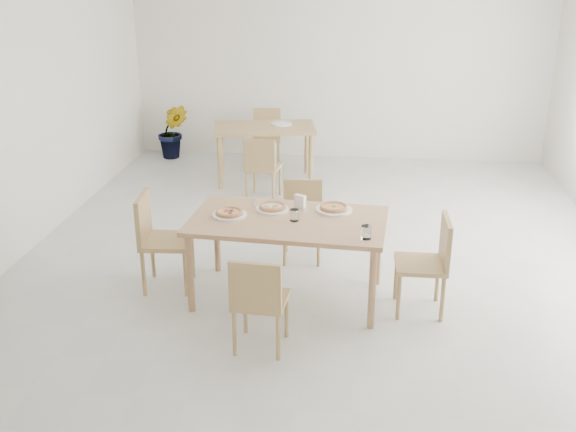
# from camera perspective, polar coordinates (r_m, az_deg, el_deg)

# --- Properties ---
(main_table) EXTENTS (1.73, 1.06, 0.75)m
(main_table) POSITION_cam_1_polar(r_m,az_deg,el_deg) (5.78, -0.00, -0.90)
(main_table) COLOR tan
(main_table) RESTS_ON ground
(chair_south) EXTENTS (0.42, 0.42, 0.79)m
(chair_south) POSITION_cam_1_polar(r_m,az_deg,el_deg) (5.08, -2.52, -6.94)
(chair_south) COLOR tan
(chair_south) RESTS_ON ground
(chair_north) EXTENTS (0.41, 0.41, 0.78)m
(chair_north) POSITION_cam_1_polar(r_m,az_deg,el_deg) (6.68, 1.23, 0.16)
(chair_north) COLOR tan
(chair_north) RESTS_ON ground
(chair_west) EXTENTS (0.47, 0.47, 0.89)m
(chair_west) POSITION_cam_1_polar(r_m,az_deg,el_deg) (6.15, -11.01, -1.54)
(chair_west) COLOR tan
(chair_west) RESTS_ON ground
(chair_east) EXTENTS (0.43, 0.43, 0.85)m
(chair_east) POSITION_cam_1_polar(r_m,az_deg,el_deg) (5.76, 11.98, -3.51)
(chair_east) COLOR tan
(chair_east) RESTS_ON ground
(plate_margherita) EXTENTS (0.32, 0.32, 0.02)m
(plate_margherita) POSITION_cam_1_polar(r_m,az_deg,el_deg) (5.95, 3.90, 0.55)
(plate_margherita) COLOR white
(plate_margherita) RESTS_ON main_table
(plate_mushroom) EXTENTS (0.29, 0.29, 0.02)m
(plate_mushroom) POSITION_cam_1_polar(r_m,az_deg,el_deg) (5.95, -1.33, 0.60)
(plate_mushroom) COLOR white
(plate_mushroom) RESTS_ON main_table
(plate_pepperoni) EXTENTS (0.30, 0.30, 0.02)m
(plate_pepperoni) POSITION_cam_1_polar(r_m,az_deg,el_deg) (5.84, -4.97, 0.11)
(plate_pepperoni) COLOR white
(plate_pepperoni) RESTS_ON main_table
(pizza_margherita) EXTENTS (0.33, 0.33, 0.03)m
(pizza_margherita) POSITION_cam_1_polar(r_m,az_deg,el_deg) (5.94, 3.91, 0.75)
(pizza_margherita) COLOR tan
(pizza_margherita) RESTS_ON plate_margherita
(pizza_mushroom) EXTENTS (0.26, 0.26, 0.03)m
(pizza_mushroom) POSITION_cam_1_polar(r_m,az_deg,el_deg) (5.94, -1.34, 0.81)
(pizza_mushroom) COLOR tan
(pizza_mushroom) RESTS_ON plate_mushroom
(pizza_pepperoni) EXTENTS (0.29, 0.29, 0.03)m
(pizza_pepperoni) POSITION_cam_1_polar(r_m,az_deg,el_deg) (5.83, -4.98, 0.32)
(pizza_pepperoni) COLOR tan
(pizza_pepperoni) RESTS_ON plate_pepperoni
(tumbler_a) EXTENTS (0.08, 0.08, 0.11)m
(tumbler_a) POSITION_cam_1_polar(r_m,az_deg,el_deg) (5.37, 6.64, -1.38)
(tumbler_a) COLOR white
(tumbler_a) RESTS_ON main_table
(tumbler_b) EXTENTS (0.08, 0.08, 0.10)m
(tumbler_b) POSITION_cam_1_polar(r_m,az_deg,el_deg) (5.69, 0.54, 0.07)
(tumbler_b) COLOR white
(tumbler_b) RESTS_ON main_table
(napkin_holder) EXTENTS (0.12, 0.10, 0.12)m
(napkin_holder) POSITION_cam_1_polar(r_m,az_deg,el_deg) (5.97, 1.03, 1.19)
(napkin_holder) COLOR silver
(napkin_holder) RESTS_ON main_table
(fork_a) EXTENTS (0.06, 0.18, 0.01)m
(fork_a) POSITION_cam_1_polar(r_m,az_deg,el_deg) (5.42, 6.44, -1.72)
(fork_a) COLOR silver
(fork_a) RESTS_ON main_table
(fork_b) EXTENTS (0.04, 0.18, 0.01)m
(fork_b) POSITION_cam_1_polar(r_m,az_deg,el_deg) (6.12, -2.82, 1.13)
(fork_b) COLOR silver
(fork_b) RESTS_ON main_table
(second_table) EXTENTS (1.43, 0.97, 0.75)m
(second_table) POSITION_cam_1_polar(r_m,az_deg,el_deg) (8.95, -2.00, 7.01)
(second_table) COLOR tan
(second_table) RESTS_ON ground
(chair_back_s) EXTENTS (0.44, 0.44, 0.80)m
(chair_back_s) POSITION_cam_1_polar(r_m,az_deg,el_deg) (8.26, -2.23, 4.39)
(chair_back_s) COLOR tan
(chair_back_s) RESTS_ON ground
(chair_back_n) EXTENTS (0.43, 0.43, 0.79)m
(chair_back_n) POSITION_cam_1_polar(r_m,az_deg,el_deg) (9.77, -1.80, 7.06)
(chair_back_n) COLOR tan
(chair_back_n) RESTS_ON ground
(plate_empty) EXTENTS (0.28, 0.28, 0.02)m
(plate_empty) POSITION_cam_1_polar(r_m,az_deg,el_deg) (9.02, -0.57, 7.82)
(plate_empty) COLOR white
(plate_empty) RESTS_ON second_table
(potted_plant) EXTENTS (0.51, 0.44, 0.81)m
(potted_plant) POSITION_cam_1_polar(r_m,az_deg,el_deg) (10.22, -9.72, 7.08)
(potted_plant) COLOR #24621D
(potted_plant) RESTS_ON ground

